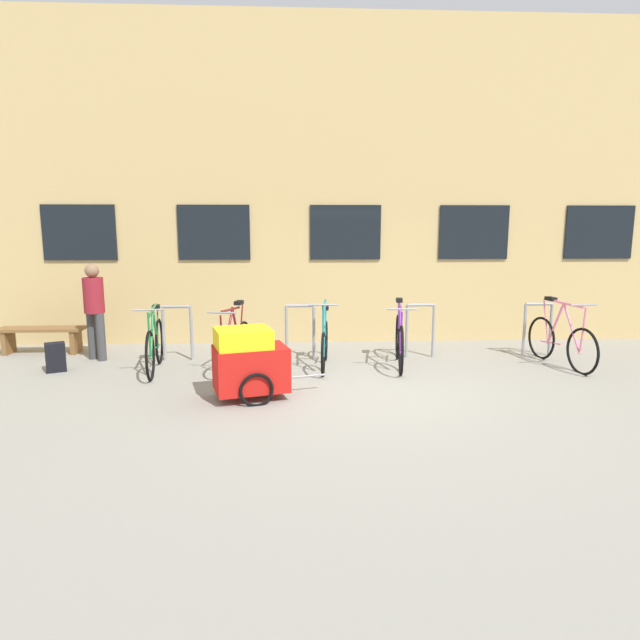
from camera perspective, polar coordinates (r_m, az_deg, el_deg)
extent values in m
plane|color=gray|center=(7.26, 5.02, -7.54)|extent=(42.00, 42.00, 0.00)
cube|color=tan|center=(13.97, 1.15, 12.96)|extent=(28.00, 7.68, 5.88)
cube|color=black|center=(10.75, -23.99, 8.41)|extent=(1.30, 0.04, 0.99)
cube|color=black|center=(10.15, -11.09, 9.03)|extent=(1.30, 0.04, 0.99)
cube|color=black|center=(10.10, 2.70, 9.19)|extent=(1.30, 0.04, 0.99)
cube|color=black|center=(10.60, 15.88, 8.86)|extent=(1.30, 0.04, 0.99)
cube|color=black|center=(11.59, 27.30, 8.20)|extent=(1.30, 0.04, 0.99)
cylinder|color=gray|center=(9.18, -16.12, -1.39)|extent=(0.05, 0.05, 0.89)
cylinder|color=gray|center=(9.09, -13.36, -1.38)|extent=(0.05, 0.05, 0.89)
cylinder|color=gray|center=(9.06, -14.87, 1.37)|extent=(0.45, 0.05, 0.05)
cylinder|color=gray|center=(8.93, -3.54, -1.32)|extent=(0.05, 0.05, 0.89)
cylinder|color=gray|center=(8.94, -0.65, -1.29)|extent=(0.05, 0.05, 0.89)
cylinder|color=gray|center=(8.86, -2.11, 1.51)|extent=(0.45, 0.05, 0.05)
cylinder|color=gray|center=(9.13, 9.12, -1.18)|extent=(0.05, 0.05, 0.89)
cylinder|color=gray|center=(9.24, 11.85, -1.14)|extent=(0.05, 0.05, 0.89)
cylinder|color=gray|center=(9.11, 10.57, 1.57)|extent=(0.45, 0.05, 0.05)
cylinder|color=gray|center=(9.75, 20.70, -1.01)|extent=(0.05, 0.05, 0.89)
cylinder|color=gray|center=(9.93, 23.08, -0.97)|extent=(0.05, 0.05, 0.89)
cylinder|color=gray|center=(9.77, 22.06, 1.57)|extent=(0.45, 0.05, 0.05)
torus|color=black|center=(9.06, -16.56, -2.17)|extent=(0.12, 0.73, 0.73)
torus|color=black|center=(8.08, -17.44, -3.63)|extent=(0.12, 0.73, 0.73)
cylinder|color=#1E7238|center=(8.30, -17.28, -1.26)|extent=(0.09, 0.49, 0.70)
cylinder|color=#1E7238|center=(8.68, -16.92, -1.01)|extent=(0.08, 0.36, 0.62)
cylinder|color=#1E7238|center=(8.40, -17.23, 0.97)|extent=(0.12, 0.78, 0.11)
cylinder|color=#1E7238|center=(8.82, -16.75, -2.67)|extent=(0.08, 0.51, 0.08)
cylinder|color=#1E7238|center=(8.92, -16.71, -0.55)|extent=(0.05, 0.20, 0.56)
cylinder|color=#1E7238|center=(8.05, -17.53, -1.42)|extent=(0.04, 0.08, 0.63)
cube|color=black|center=(8.79, -16.89, 1.32)|extent=(0.12, 0.21, 0.06)
cylinder|color=gray|center=(8.01, -17.63, 1.02)|extent=(0.44, 0.07, 0.03)
torus|color=black|center=(8.91, 0.62, -2.18)|extent=(0.11, 0.67, 0.66)
torus|color=black|center=(7.96, 0.33, -3.63)|extent=(0.11, 0.67, 0.66)
cylinder|color=teal|center=(8.16, 0.42, -0.97)|extent=(0.08, 0.47, 0.76)
cylinder|color=teal|center=(8.54, 0.53, -1.02)|extent=(0.07, 0.34, 0.61)
cylinder|color=teal|center=(8.26, 0.47, 1.23)|extent=(0.11, 0.75, 0.19)
cylinder|color=teal|center=(8.68, 0.55, -2.66)|extent=(0.07, 0.49, 0.07)
cylinder|color=teal|center=(8.77, 0.60, -0.57)|extent=(0.04, 0.20, 0.55)
cylinder|color=teal|center=(7.91, 0.34, -1.13)|extent=(0.04, 0.08, 0.70)
cube|color=black|center=(8.64, 0.58, 1.29)|extent=(0.12, 0.21, 0.06)
cylinder|color=gray|center=(7.88, 0.35, 1.60)|extent=(0.44, 0.07, 0.03)
torus|color=black|center=(9.10, 8.18, -1.76)|extent=(0.15, 0.75, 0.75)
torus|color=black|center=(8.10, 8.53, -3.19)|extent=(0.15, 0.75, 0.75)
cylinder|color=#722D99|center=(8.32, 8.47, -0.99)|extent=(0.11, 0.49, 0.65)
cylinder|color=#722D99|center=(8.71, 8.33, -0.42)|extent=(0.09, 0.36, 0.68)
cylinder|color=#722D99|center=(8.43, 8.46, 1.43)|extent=(0.15, 0.79, 0.06)
cylinder|color=#722D99|center=(8.85, 8.25, -2.26)|extent=(0.10, 0.51, 0.08)
cylinder|color=#722D99|center=(8.95, 8.25, 0.03)|extent=(0.05, 0.20, 0.62)
cylinder|color=#722D99|center=(8.07, 8.57, -1.14)|extent=(0.04, 0.08, 0.58)
cube|color=black|center=(8.81, 8.33, 2.08)|extent=(0.13, 0.21, 0.06)
cylinder|color=gray|center=(8.04, 8.62, 1.13)|extent=(0.44, 0.09, 0.03)
torus|color=black|center=(9.73, 22.25, -1.76)|extent=(0.15, 0.71, 0.71)
torus|color=black|center=(8.93, 25.89, -3.00)|extent=(0.15, 0.71, 0.71)
cylinder|color=pink|center=(9.09, 24.96, -0.76)|extent=(0.11, 0.49, 0.73)
cylinder|color=pink|center=(9.40, 23.53, -0.37)|extent=(0.09, 0.36, 0.72)
cylinder|color=pink|center=(9.17, 24.50, 1.57)|extent=(0.16, 0.78, 0.04)
cylinder|color=pink|center=(9.53, 23.09, -2.20)|extent=(0.10, 0.51, 0.07)
cylinder|color=pink|center=(9.60, 22.67, 0.04)|extent=(0.06, 0.20, 0.66)
cylinder|color=pink|center=(8.89, 25.94, -0.89)|extent=(0.04, 0.08, 0.66)
cube|color=black|center=(9.48, 23.11, 2.07)|extent=(0.13, 0.21, 0.06)
cylinder|color=gray|center=(8.86, 26.02, 1.43)|extent=(0.44, 0.10, 0.03)
torus|color=black|center=(8.90, -8.05, -2.27)|extent=(0.20, 0.66, 0.67)
torus|color=black|center=(8.01, -10.31, -3.68)|extent=(0.20, 0.66, 0.67)
cylinder|color=maroon|center=(8.20, -9.69, -1.42)|extent=(0.15, 0.46, 0.66)
cylinder|color=maroon|center=(8.54, -8.82, -0.79)|extent=(0.12, 0.34, 0.70)
cylinder|color=maroon|center=(8.28, -9.38, 1.10)|extent=(0.21, 0.74, 0.08)
cylinder|color=maroon|center=(8.68, -8.57, -2.75)|extent=(0.14, 0.48, 0.07)
cylinder|color=maroon|center=(8.76, -8.29, -0.36)|extent=(0.07, 0.20, 0.64)
cylinder|color=maroon|center=(7.97, -10.31, -1.58)|extent=(0.05, 0.08, 0.59)
cube|color=black|center=(8.62, -8.54, 1.82)|extent=(0.14, 0.22, 0.06)
cylinder|color=gray|center=(7.94, -10.31, 0.75)|extent=(0.43, 0.13, 0.03)
cube|color=red|center=(6.94, -7.29, -5.08)|extent=(1.03, 0.82, 0.56)
cube|color=yellow|center=(6.83, -8.10, -1.88)|extent=(0.80, 0.73, 0.24)
torus|color=black|center=(7.30, -7.77, -5.90)|extent=(0.42, 0.15, 0.43)
torus|color=black|center=(6.68, -6.69, -7.36)|extent=(0.42, 0.15, 0.43)
cylinder|color=gray|center=(7.15, -1.53, -5.94)|extent=(0.54, 0.18, 0.03)
cube|color=brown|center=(10.47, -27.28, -0.85)|extent=(1.43, 0.40, 0.05)
cube|color=brown|center=(10.75, -29.96, -2.04)|extent=(0.08, 0.36, 0.40)
cube|color=brown|center=(10.28, -24.29, -2.08)|extent=(0.08, 0.36, 0.40)
cylinder|color=#3F3F42|center=(9.68, -22.86, -1.53)|extent=(0.14, 0.14, 0.78)
cylinder|color=#3F3F42|center=(9.51, -22.05, -1.67)|extent=(0.14, 0.14, 0.78)
cylinder|color=maroon|center=(9.49, -22.72, 2.41)|extent=(0.32, 0.32, 0.57)
sphere|color=#8C664C|center=(9.45, -22.88, 4.80)|extent=(0.22, 0.22, 0.22)
cube|color=black|center=(9.10, -26.07, -3.54)|extent=(0.34, 0.30, 0.44)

